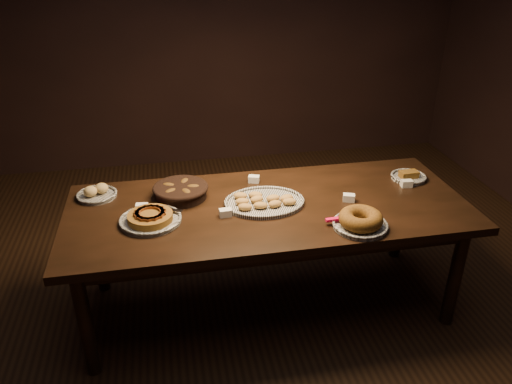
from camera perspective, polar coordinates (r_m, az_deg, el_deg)
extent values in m
plane|color=black|center=(3.41, 1.32, -12.63)|extent=(5.00, 5.00, 0.00)
cube|color=black|center=(3.00, 1.46, -1.93)|extent=(2.40, 1.00, 0.05)
cylinder|color=black|center=(2.89, -18.95, -13.97)|extent=(0.08, 0.08, 0.70)
cylinder|color=black|center=(3.29, 21.81, -8.93)|extent=(0.08, 0.08, 0.70)
cylinder|color=black|center=(3.50, -17.65, -5.87)|extent=(0.08, 0.08, 0.70)
cylinder|color=black|center=(3.84, 16.11, -2.55)|extent=(0.08, 0.08, 0.70)
torus|color=white|center=(2.87, -11.97, -3.02)|extent=(0.35, 0.35, 0.02)
cylinder|color=#543010|center=(2.86, -11.99, -2.81)|extent=(0.32, 0.32, 0.04)
cube|color=#4F250D|center=(2.83, -10.73, -2.45)|extent=(0.05, 0.09, 0.01)
cube|color=#4F250D|center=(2.86, -10.68, -2.14)|extent=(0.04, 0.09, 0.01)
cube|color=#4F250D|center=(2.88, -10.90, -1.89)|extent=(0.07, 0.09, 0.01)
cube|color=#4F250D|center=(2.90, -11.34, -1.72)|extent=(0.09, 0.07, 0.01)
cube|color=#4F250D|center=(2.91, -11.91, -1.68)|extent=(0.09, 0.03, 0.01)
cube|color=#4F250D|center=(2.91, -12.51, -1.76)|extent=(0.09, 0.05, 0.01)
cube|color=#4F250D|center=(2.89, -13.02, -1.96)|extent=(0.08, 0.08, 0.01)
cube|color=#4F250D|center=(2.87, -13.34, -2.24)|extent=(0.05, 0.09, 0.01)
cube|color=#4F250D|center=(2.85, -13.42, -2.54)|extent=(0.04, 0.09, 0.01)
cube|color=#4F250D|center=(2.82, -13.22, -2.81)|extent=(0.07, 0.09, 0.01)
cube|color=#4F250D|center=(2.80, -12.78, -2.98)|extent=(0.09, 0.07, 0.01)
cube|color=#4F250D|center=(2.79, -12.18, -3.03)|extent=(0.09, 0.03, 0.01)
cube|color=#4F250D|center=(2.79, -11.56, -2.94)|extent=(0.09, 0.05, 0.01)
cube|color=#4F250D|center=(2.81, -11.04, -2.73)|extent=(0.08, 0.08, 0.01)
cube|color=#FF0C4C|center=(2.98, -12.06, -1.62)|extent=(0.12, 0.07, 0.02)
cube|color=silver|center=(2.93, -9.77, -2.02)|extent=(0.15, 0.09, 0.00)
torus|color=black|center=(2.99, 0.95, -1.04)|extent=(0.39, 0.39, 0.02)
ellipsoid|color=olive|center=(2.90, -1.27, -1.72)|extent=(0.09, 0.07, 0.04)
ellipsoid|color=olive|center=(2.92, 0.51, -1.54)|extent=(0.09, 0.07, 0.04)
ellipsoid|color=olive|center=(2.94, 2.18, -1.36)|extent=(0.09, 0.07, 0.04)
ellipsoid|color=olive|center=(2.97, 3.83, -1.10)|extent=(0.09, 0.06, 0.04)
ellipsoid|color=olive|center=(2.96, -1.59, -1.09)|extent=(0.09, 0.06, 0.04)
ellipsoid|color=olive|center=(2.99, 0.09, -0.83)|extent=(0.10, 0.08, 0.04)
ellipsoid|color=olive|center=(3.00, 1.96, -0.69)|extent=(0.09, 0.06, 0.04)
ellipsoid|color=olive|center=(3.01, 3.51, -0.68)|extent=(0.09, 0.07, 0.04)
ellipsoid|color=olive|center=(3.03, -1.80, -0.42)|extent=(0.09, 0.07, 0.04)
ellipsoid|color=olive|center=(3.04, -0.05, -0.34)|extent=(0.10, 0.08, 0.04)
torus|color=black|center=(2.82, 11.82, -3.60)|extent=(0.31, 0.31, 0.02)
torus|color=brown|center=(2.80, 11.88, -3.00)|extent=(0.30, 0.30, 0.08)
cube|color=#FF0C4C|center=(2.82, 9.13, -3.07)|extent=(0.12, 0.03, 0.02)
cube|color=silver|center=(2.87, 11.49, -2.77)|extent=(0.15, 0.04, 0.00)
cylinder|color=black|center=(3.10, -8.59, 0.05)|extent=(0.36, 0.36, 0.08)
torus|color=black|center=(3.08, -8.63, 0.48)|extent=(0.34, 0.34, 0.03)
ellipsoid|color=black|center=(3.08, -7.17, 0.44)|extent=(0.11, 0.07, 0.05)
ellipsoid|color=black|center=(3.15, -8.15, 1.05)|extent=(0.09, 0.11, 0.05)
ellipsoid|color=black|center=(3.12, -9.93, 0.61)|extent=(0.12, 0.10, 0.05)
ellipsoid|color=black|center=(3.04, -9.72, -0.08)|extent=(0.11, 0.11, 0.05)
ellipsoid|color=black|center=(3.02, -7.96, -0.13)|extent=(0.09, 0.11, 0.05)
torus|color=white|center=(3.23, -17.74, -0.22)|extent=(0.25, 0.25, 0.02)
ellipsoid|color=tan|center=(3.21, -18.41, 0.07)|extent=(0.08, 0.08, 0.07)
ellipsoid|color=tan|center=(3.23, -17.24, 0.41)|extent=(0.08, 0.08, 0.07)
torus|color=black|center=(3.46, 17.04, 1.75)|extent=(0.23, 0.23, 0.02)
cube|color=#543010|center=(3.45, 17.07, 1.95)|extent=(0.12, 0.08, 0.04)
cube|color=white|center=(2.87, -3.50, -2.38)|extent=(0.07, 0.05, 0.04)
cube|color=white|center=(3.26, -0.25, 1.49)|extent=(0.08, 0.07, 0.04)
cube|color=white|center=(3.08, 10.56, -0.65)|extent=(0.08, 0.07, 0.04)
cube|color=white|center=(2.99, -12.91, -1.74)|extent=(0.08, 0.05, 0.04)
cube|color=white|center=(3.34, 16.84, 0.94)|extent=(0.07, 0.05, 0.04)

